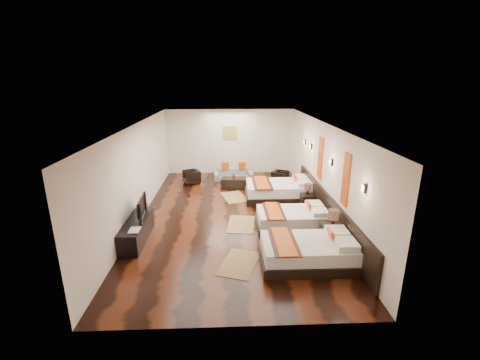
{
  "coord_description": "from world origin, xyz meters",
  "views": [
    {
      "loc": [
        -0.14,
        -9.22,
        4.02
      ],
      "look_at": [
        0.25,
        0.07,
        1.1
      ],
      "focal_mm": 24.12,
      "sensor_mm": 36.0,
      "label": 1
    }
  ],
  "objects_px": {
    "book": "(129,230)",
    "nightstand_a": "(332,234)",
    "armchair_right": "(280,177)",
    "coffee_table": "(234,183)",
    "nightstand_b": "(307,199)",
    "bed_near": "(309,251)",
    "bed_mid": "(293,219)",
    "tv_console": "(137,231)",
    "table_plant": "(234,175)",
    "sofa": "(234,175)",
    "bed_far": "(280,190)",
    "armchair_left": "(192,177)",
    "tv": "(139,208)",
    "figurine": "(142,204)"
  },
  "relations": [
    {
      "from": "bed_near",
      "to": "bed_far",
      "type": "height_order",
      "value": "bed_far"
    },
    {
      "from": "sofa",
      "to": "coffee_table",
      "type": "height_order",
      "value": "sofa"
    },
    {
      "from": "nightstand_b",
      "to": "figurine",
      "type": "height_order",
      "value": "figurine"
    },
    {
      "from": "bed_mid",
      "to": "armchair_right",
      "type": "xyz_separation_m",
      "value": [
        0.28,
        3.95,
        0.01
      ]
    },
    {
      "from": "tv",
      "to": "sofa",
      "type": "xyz_separation_m",
      "value": [
        2.58,
        4.97,
        -0.6
      ]
    },
    {
      "from": "bed_mid",
      "to": "book",
      "type": "xyz_separation_m",
      "value": [
        -4.2,
        -1.18,
        0.3
      ]
    },
    {
      "from": "bed_near",
      "to": "nightstand_b",
      "type": "relative_size",
      "value": 2.62
    },
    {
      "from": "nightstand_a",
      "to": "figurine",
      "type": "xyz_separation_m",
      "value": [
        -4.95,
        1.27,
        0.37
      ]
    },
    {
      "from": "bed_far",
      "to": "nightstand_b",
      "type": "bearing_deg",
      "value": -49.01
    },
    {
      "from": "bed_far",
      "to": "coffee_table",
      "type": "distance_m",
      "value": 2.0
    },
    {
      "from": "nightstand_b",
      "to": "table_plant",
      "type": "distance_m",
      "value": 3.14
    },
    {
      "from": "bed_mid",
      "to": "armchair_left",
      "type": "bearing_deg",
      "value": 128.22
    },
    {
      "from": "bed_near",
      "to": "nightstand_b",
      "type": "bearing_deg",
      "value": 77.13
    },
    {
      "from": "bed_mid",
      "to": "sofa",
      "type": "relative_size",
      "value": 1.25
    },
    {
      "from": "bed_mid",
      "to": "book",
      "type": "bearing_deg",
      "value": -164.25
    },
    {
      "from": "bed_near",
      "to": "nightstand_b",
      "type": "distance_m",
      "value": 3.36
    },
    {
      "from": "tv_console",
      "to": "bed_near",
      "type": "bearing_deg",
      "value": -16.39
    },
    {
      "from": "bed_far",
      "to": "nightstand_a",
      "type": "relative_size",
      "value": 2.39
    },
    {
      "from": "tv",
      "to": "figurine",
      "type": "bearing_deg",
      "value": 0.41
    },
    {
      "from": "bed_far",
      "to": "bed_near",
      "type": "bearing_deg",
      "value": -90.03
    },
    {
      "from": "coffee_table",
      "to": "armchair_left",
      "type": "bearing_deg",
      "value": 159.67
    },
    {
      "from": "bed_mid",
      "to": "bed_near",
      "type": "bearing_deg",
      "value": -89.94
    },
    {
      "from": "armchair_right",
      "to": "table_plant",
      "type": "bearing_deg",
      "value": 132.02
    },
    {
      "from": "bed_mid",
      "to": "coffee_table",
      "type": "xyz_separation_m",
      "value": [
        -1.57,
        3.52,
        -0.06
      ]
    },
    {
      "from": "table_plant",
      "to": "sofa",
      "type": "bearing_deg",
      "value": 89.3
    },
    {
      "from": "armchair_right",
      "to": "coffee_table",
      "type": "distance_m",
      "value": 1.9
    },
    {
      "from": "bed_near",
      "to": "bed_far",
      "type": "relative_size",
      "value": 0.92
    },
    {
      "from": "book",
      "to": "nightstand_a",
      "type": "bearing_deg",
      "value": 0.81
    },
    {
      "from": "tv",
      "to": "armchair_right",
      "type": "height_order",
      "value": "tv"
    },
    {
      "from": "figurine",
      "to": "sofa",
      "type": "xyz_separation_m",
      "value": [
        2.63,
        4.41,
        -0.48
      ]
    },
    {
      "from": "book",
      "to": "tv",
      "type": "bearing_deg",
      "value": 86.35
    },
    {
      "from": "nightstand_b",
      "to": "armchair_right",
      "type": "height_order",
      "value": "nightstand_b"
    },
    {
      "from": "book",
      "to": "nightstand_b",
      "type": "bearing_deg",
      "value": 27.84
    },
    {
      "from": "tv_console",
      "to": "armchair_left",
      "type": "height_order",
      "value": "armchair_left"
    },
    {
      "from": "tv",
      "to": "table_plant",
      "type": "bearing_deg",
      "value": -37.96
    },
    {
      "from": "armchair_left",
      "to": "table_plant",
      "type": "distance_m",
      "value": 1.81
    },
    {
      "from": "book",
      "to": "sofa",
      "type": "xyz_separation_m",
      "value": [
        2.63,
        5.75,
        -0.33
      ]
    },
    {
      "from": "bed_far",
      "to": "figurine",
      "type": "relative_size",
      "value": 7.08
    },
    {
      "from": "nightstand_a",
      "to": "book",
      "type": "xyz_separation_m",
      "value": [
        -4.95,
        -0.07,
        0.22
      ]
    },
    {
      "from": "table_plant",
      "to": "nightstand_a",
      "type": "bearing_deg",
      "value": -63.26
    },
    {
      "from": "bed_near",
      "to": "table_plant",
      "type": "height_order",
      "value": "bed_near"
    },
    {
      "from": "tv_console",
      "to": "table_plant",
      "type": "relative_size",
      "value": 7.33
    },
    {
      "from": "tv_console",
      "to": "coffee_table",
      "type": "relative_size",
      "value": 1.8
    },
    {
      "from": "bed_mid",
      "to": "coffee_table",
      "type": "distance_m",
      "value": 3.85
    },
    {
      "from": "bed_far",
      "to": "table_plant",
      "type": "height_order",
      "value": "bed_far"
    },
    {
      "from": "bed_near",
      "to": "nightstand_a",
      "type": "xyz_separation_m",
      "value": [
        0.75,
        0.73,
        0.06
      ]
    },
    {
      "from": "bed_far",
      "to": "book",
      "type": "bearing_deg",
      "value": -140.44
    },
    {
      "from": "bed_near",
      "to": "bed_far",
      "type": "xyz_separation_m",
      "value": [
        0.0,
        4.13,
        0.02
      ]
    },
    {
      "from": "bed_far",
      "to": "figurine",
      "type": "bearing_deg",
      "value": -153.09
    },
    {
      "from": "book",
      "to": "figurine",
      "type": "height_order",
      "value": "figurine"
    }
  ]
}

